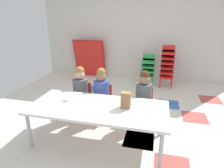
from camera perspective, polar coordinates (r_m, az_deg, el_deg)
ground_plane at (r=3.43m, az=1.19°, el=-10.90°), size 5.32×5.07×0.02m
back_wall at (r=5.46m, az=7.35°, el=16.07°), size 5.32×0.10×2.80m
craft_table at (r=2.68m, az=-4.16°, el=-7.40°), size 1.89×0.84×0.56m
seated_child_near_camera at (r=3.39m, az=-9.23°, el=-0.94°), size 0.34×0.34×0.92m
seated_child_middle_seat at (r=3.27m, az=-3.10°, el=-1.51°), size 0.32×0.32×0.92m
seated_child_far_right at (r=3.15m, az=9.36°, el=-2.61°), size 0.32×0.31×0.92m
kid_chair_green_stack at (r=5.06m, az=10.59°, el=4.75°), size 0.32×0.30×0.80m
kid_chair_red_stack at (r=5.03m, az=16.03°, el=5.65°), size 0.32×0.30×1.04m
folded_activity_table at (r=5.70m, az=-6.65°, el=7.48°), size 0.90×0.29×1.09m
paper_bag_brown at (r=2.58m, az=4.12°, el=-4.78°), size 0.13×0.09×0.22m
paper_plate_near_edge at (r=2.88m, az=-13.16°, el=-4.90°), size 0.18×0.18×0.01m
paper_plate_center_table at (r=2.92m, az=-9.10°, el=-4.29°), size 0.18×0.18×0.01m
donut_powdered_on_plate at (r=2.87m, az=-13.19°, el=-4.55°), size 0.10×0.10×0.03m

